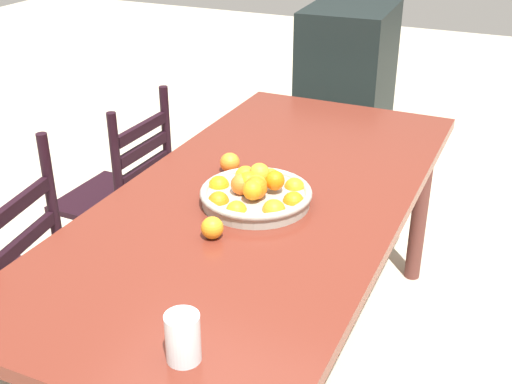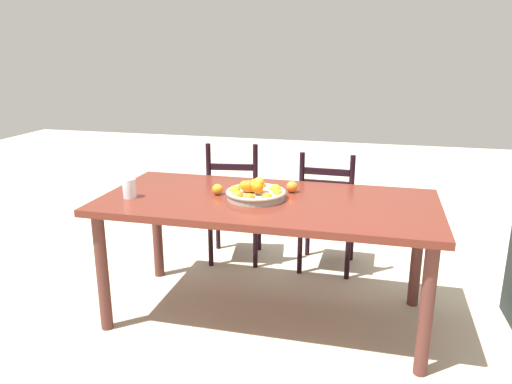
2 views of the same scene
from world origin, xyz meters
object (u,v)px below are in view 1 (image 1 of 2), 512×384
(cabinet, at_px, (346,98))
(orange_loose_0, at_px, (212,228))
(chair_near_window, at_px, (122,200))
(dining_table, at_px, (263,217))
(drinking_glass, at_px, (183,338))
(chair_by_cabinet, at_px, (2,290))
(orange_loose_1, at_px, (230,163))
(fruit_bowl, at_px, (256,193))

(cabinet, xyz_separation_m, orange_loose_0, (-2.04, -0.23, 0.27))
(chair_near_window, xyz_separation_m, orange_loose_0, (-0.58, -0.74, 0.35))
(dining_table, relative_size, cabinet, 1.88)
(cabinet, bearing_deg, drinking_glass, -173.56)
(chair_near_window, distance_m, chair_by_cabinet, 0.70)
(dining_table, xyz_separation_m, chair_near_window, (0.27, 0.77, -0.23))
(chair_by_cabinet, distance_m, orange_loose_1, 0.87)
(dining_table, height_order, orange_loose_1, orange_loose_1)
(orange_loose_0, bearing_deg, drinking_glass, -159.06)
(orange_loose_0, relative_size, drinking_glass, 0.57)
(cabinet, distance_m, fruit_bowl, 1.84)
(dining_table, height_order, chair_near_window, chair_near_window)
(chair_near_window, xyz_separation_m, chair_by_cabinet, (-0.70, -0.00, -0.01))
(chair_by_cabinet, distance_m, orange_loose_0, 0.83)
(chair_by_cabinet, relative_size, cabinet, 0.91)
(dining_table, relative_size, fruit_bowl, 5.52)
(dining_table, distance_m, chair_by_cabinet, 0.90)
(orange_loose_0, bearing_deg, fruit_bowl, -6.50)
(dining_table, height_order, chair_by_cabinet, chair_by_cabinet)
(fruit_bowl, relative_size, orange_loose_0, 5.43)
(fruit_bowl, height_order, drinking_glass, fruit_bowl)
(orange_loose_0, height_order, orange_loose_1, orange_loose_1)
(chair_near_window, distance_m, drinking_glass, 1.45)
(chair_near_window, height_order, fruit_bowl, chair_near_window)
(fruit_bowl, relative_size, orange_loose_1, 5.10)
(dining_table, bearing_deg, cabinet, 8.24)
(chair_near_window, xyz_separation_m, orange_loose_1, (-0.16, -0.59, 0.35))
(fruit_bowl, height_order, orange_loose_0, fruit_bowl)
(cabinet, relative_size, fruit_bowl, 2.94)
(cabinet, bearing_deg, dining_table, -174.63)
(dining_table, relative_size, orange_loose_0, 29.97)
(chair_near_window, bearing_deg, chair_by_cabinet, 1.59)
(dining_table, height_order, orange_loose_0, orange_loose_0)
(fruit_bowl, xyz_separation_m, orange_loose_0, (-0.24, 0.03, -0.01))
(chair_by_cabinet, xyz_separation_m, orange_loose_1, (0.54, -0.59, 0.35))
(orange_loose_1, bearing_deg, chair_near_window, 74.70)
(chair_near_window, bearing_deg, cabinet, 161.89)
(fruit_bowl, relative_size, drinking_glass, 3.08)
(dining_table, distance_m, chair_near_window, 0.85)
(cabinet, height_order, drinking_glass, cabinet)
(chair_near_window, height_order, chair_by_cabinet, chair_by_cabinet)
(chair_near_window, bearing_deg, dining_table, 71.64)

